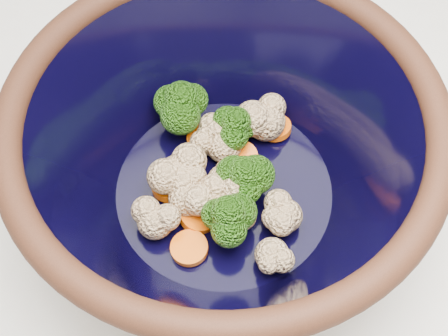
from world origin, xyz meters
name	(u,v)px	position (x,y,z in m)	size (l,w,h in m)	color
counter	(243,295)	(0.00, 0.00, 0.45)	(1.20, 1.20, 0.90)	white
mixing_bowl	(224,159)	(-0.07, -0.06, 0.98)	(0.40, 0.40, 0.14)	black
vegetable_pile	(220,167)	(-0.07, -0.05, 0.95)	(0.16, 0.18, 0.06)	#608442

